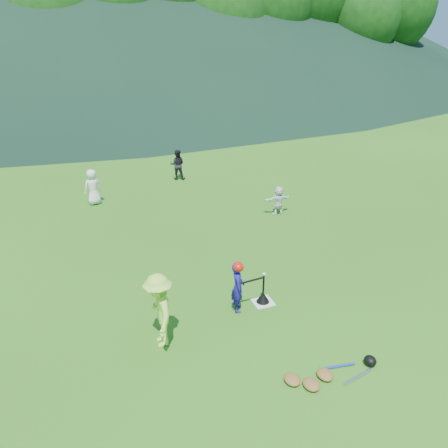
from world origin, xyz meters
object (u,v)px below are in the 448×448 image
home_plate (263,302)px  fielder_d (278,201)px  fielder_a (93,187)px  equipment_pile (325,375)px  fielder_b (177,165)px  batter_child (238,287)px  adult_coach (159,310)px  batting_tee (263,297)px

home_plate → fielder_d: 5.27m
home_plate → fielder_a: (-2.96, 7.64, 0.62)m
fielder_d → equipment_pile: (-2.64, -7.03, -0.42)m
fielder_b → equipment_pile: fielder_b is taller
batter_child → adult_coach: bearing=124.2°
batter_child → equipment_pile: batter_child is taller
adult_coach → fielder_a: adult_coach is taller
adult_coach → equipment_pile: 3.25m
batter_child → adult_coach: size_ratio=0.76×
fielder_b → equipment_pile: 11.86m
batter_child → adult_coach: (-1.83, -0.51, 0.19)m
adult_coach → fielder_d: bearing=138.1°
fielder_b → fielder_d: bearing=134.0°
fielder_a → batting_tee: fielder_a is taller
batter_child → batting_tee: batter_child is taller
adult_coach → batting_tee: adult_coach is taller
fielder_b → batting_tee: 9.35m
batter_child → batting_tee: 0.79m
batter_child → fielder_b: (1.18, 9.37, 0.04)m
fielder_a → fielder_b: size_ratio=1.02×
home_plate → batting_tee: 0.12m
fielder_a → batting_tee: 8.21m
home_plate → equipment_pile: (0.03, -2.52, 0.06)m
adult_coach → equipment_pile: (2.50, -1.96, -0.70)m
fielder_a → fielder_d: (5.64, -3.12, -0.14)m
home_plate → batting_tee: (0.00, 0.00, 0.12)m
adult_coach → fielder_d: adult_coach is taller
fielder_d → fielder_a: bearing=-27.9°
home_plate → batter_child: bearing=-175.2°
batter_child → equipment_pile: size_ratio=0.64×
adult_coach → batting_tee: bearing=106.3°
fielder_b → batting_tee: bearing=106.7°
batting_tee → fielder_b: bearing=86.7°
fielder_d → equipment_pile: 7.52m
home_plate → equipment_pile: 2.52m
home_plate → fielder_b: 9.36m
batting_tee → equipment_pile: (0.03, -2.52, -0.06)m
home_plate → fielder_d: fielder_d is taller
fielder_a → batting_tee: bearing=93.4°
fielder_a → equipment_pile: 10.60m
fielder_a → fielder_d: 6.45m
batting_tee → adult_coach: bearing=-167.2°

